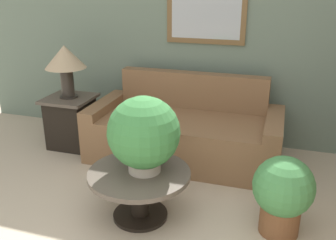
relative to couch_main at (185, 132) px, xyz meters
name	(u,v)px	position (x,y,z in m)	size (l,w,h in m)	color
wall_back	(231,35)	(0.36, 0.62, 1.01)	(6.82, 0.09, 2.60)	slate
couch_main	(185,132)	(0.00, 0.00, 0.00)	(2.09, 0.95, 0.90)	brown
coffee_table	(140,184)	(-0.06, -1.23, 0.02)	(0.85, 0.85, 0.43)	black
side_table	(71,121)	(-1.39, -0.10, 0.01)	(0.54, 0.54, 0.61)	black
table_lamp	(65,60)	(-1.39, -0.10, 0.75)	(0.47, 0.47, 0.61)	#2D2823
potted_plant_on_table	(144,134)	(-0.02, -1.20, 0.46)	(0.59, 0.59, 0.64)	beige
potted_plant_floor	(283,192)	(1.08, -1.09, 0.07)	(0.48, 0.48, 0.66)	brown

